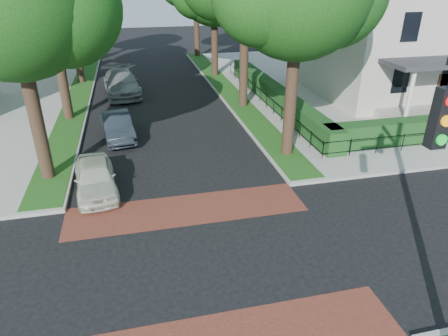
# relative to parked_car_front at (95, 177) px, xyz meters

# --- Properties ---
(ground) EXTENTS (120.00, 120.00, 0.00)m
(ground) POSITION_rel_parked_car_front_xyz_m (3.40, -5.43, -0.67)
(ground) COLOR black
(ground) RESTS_ON ground
(sidewalk_ne) EXTENTS (30.00, 30.00, 0.15)m
(sidewalk_ne) POSITION_rel_parked_car_front_xyz_m (22.90, 13.57, -0.59)
(sidewalk_ne) COLOR gray
(sidewalk_ne) RESTS_ON ground
(crosswalk_far) EXTENTS (9.00, 2.20, 0.01)m
(crosswalk_far) POSITION_rel_parked_car_front_xyz_m (3.40, -2.23, -0.66)
(crosswalk_far) COLOR maroon
(crosswalk_far) RESTS_ON ground
(grass_strip_ne) EXTENTS (1.60, 29.80, 0.02)m
(grass_strip_ne) POSITION_rel_parked_car_front_xyz_m (8.80, 13.67, -0.51)
(grass_strip_ne) COLOR #1D3F12
(grass_strip_ne) RESTS_ON sidewalk_ne
(grass_strip_nw) EXTENTS (1.60, 29.80, 0.02)m
(grass_strip_nw) POSITION_rel_parked_car_front_xyz_m (-2.00, 13.67, -0.51)
(grass_strip_nw) COLOR #1D3F12
(grass_strip_nw) RESTS_ON sidewalk_nw
(hedge_main_road) EXTENTS (1.00, 18.00, 1.20)m
(hedge_main_road) POSITION_rel_parked_car_front_xyz_m (11.10, 9.57, 0.08)
(hedge_main_road) COLOR #17431B
(hedge_main_road) RESTS_ON sidewalk_ne
(fence_main_road) EXTENTS (0.06, 18.00, 0.90)m
(fence_main_road) POSITION_rel_parked_car_front_xyz_m (10.30, 9.57, -0.07)
(fence_main_road) COLOR black
(fence_main_road) RESTS_ON sidewalk_ne
(house_victorian) EXTENTS (13.00, 13.05, 12.48)m
(house_victorian) POSITION_rel_parked_car_front_xyz_m (20.90, 10.48, 5.35)
(house_victorian) COLOR beige
(house_victorian) RESTS_ON sidewalk_ne
(parked_car_front) EXTENTS (2.02, 4.08, 1.34)m
(parked_car_front) POSITION_rel_parked_car_front_xyz_m (0.00, 0.00, 0.00)
(parked_car_front) COLOR silver
(parked_car_front) RESTS_ON ground
(parked_car_middle) EXTENTS (1.98, 4.30, 1.37)m
(parked_car_middle) POSITION_rel_parked_car_front_xyz_m (0.83, 5.85, 0.01)
(parked_car_middle) COLOR #202830
(parked_car_middle) RESTS_ON ground
(parked_car_rear) EXTENTS (2.90, 6.06, 1.70)m
(parked_car_rear) POSITION_rel_parked_car_front_xyz_m (1.10, 14.67, 0.18)
(parked_car_rear) COLOR gray
(parked_car_rear) RESTS_ON ground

